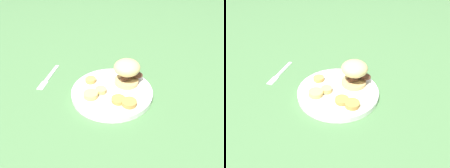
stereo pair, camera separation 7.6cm
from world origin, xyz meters
TOP-DOWN VIEW (x-y plane):
  - ground_plane at (0.00, 0.00)m, footprint 4.00×4.00m
  - dinner_plate at (0.00, 0.00)m, footprint 0.29×0.29m
  - sandwich at (-0.05, -0.06)m, footprint 0.11×0.10m
  - potato_round_0 at (0.09, -0.04)m, footprint 0.04×0.04m
  - potato_round_1 at (-0.07, 0.07)m, footprint 0.05×0.05m
  - potato_round_2 at (0.06, 0.05)m, footprint 0.05×0.05m
  - potato_round_3 at (0.04, 0.02)m, footprint 0.04×0.04m
  - potato_round_4 at (-0.03, 0.06)m, footprint 0.05×0.05m
  - fork at (0.27, -0.06)m, footprint 0.02×0.18m

SIDE VIEW (x-z plane):
  - ground_plane at x=0.00m, z-range 0.00..0.00m
  - fork at x=0.27m, z-range 0.00..0.00m
  - dinner_plate at x=0.00m, z-range 0.00..0.02m
  - potato_round_0 at x=0.09m, z-range 0.02..0.03m
  - potato_round_4 at x=-0.03m, z-range 0.02..0.03m
  - potato_round_1 at x=-0.07m, z-range 0.02..0.04m
  - potato_round_3 at x=0.04m, z-range 0.02..0.04m
  - potato_round_2 at x=0.06m, z-range 0.02..0.04m
  - sandwich at x=-0.05m, z-range 0.03..0.12m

